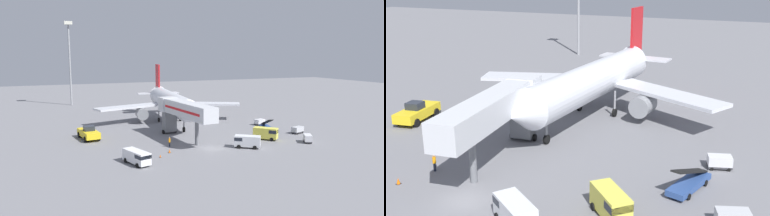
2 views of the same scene
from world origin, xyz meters
The scene contains 15 objects.
ground_plane centered at (0.00, 0.00, 0.00)m, with size 300.00×300.00×0.00m, color slate.
airplane_at_gate centered at (1.82, 27.15, 4.84)m, with size 35.80×37.67×13.37m.
jet_bridge centered at (-2.00, 8.92, 5.59)m, with size 5.03×18.88×7.43m.
pushback_tug centered at (-18.78, 15.78, 1.22)m, with size 3.70×7.36×2.64m.
belt_loader_truck centered at (17.52, 9.49, 0.74)m, with size 3.33×5.99×2.89m.
service_van_rear_left centered at (12.52, 2.24, 1.31)m, with size 4.43×4.56×2.31m.
service_van_far_center centered at (5.86, -1.69, 1.22)m, with size 4.74×4.23×2.13m.
service_van_near_center centered at (-14.37, -3.99, 1.18)m, with size 3.35×5.72×2.04m.
baggage_cart_mid_right centered at (18.29, -2.72, 0.83)m, with size 2.43×2.90×1.49m.
baggage_cart_outer_left centered at (19.55, 15.47, 0.75)m, with size 2.65×2.04×1.33m.
baggage_cart_near_left centered at (21.72, 4.57, 0.78)m, with size 2.91×2.10×1.39m.
ground_crew_worker_foreground centered at (-6.47, 3.97, 0.94)m, with size 0.46×0.46×1.78m.
safety_cone_alpha centered at (-7.75, 0.32, 0.30)m, with size 0.40×0.40×0.62m.
safety_cone_bravo centered at (-10.06, -1.86, 0.24)m, with size 0.31×0.31×0.48m.
apron_light_mast centered at (-17.30, 67.48, 18.10)m, with size 2.40×2.40×26.16m.
Camera 1 is at (-27.84, -57.50, 16.47)m, focal length 35.32 mm.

